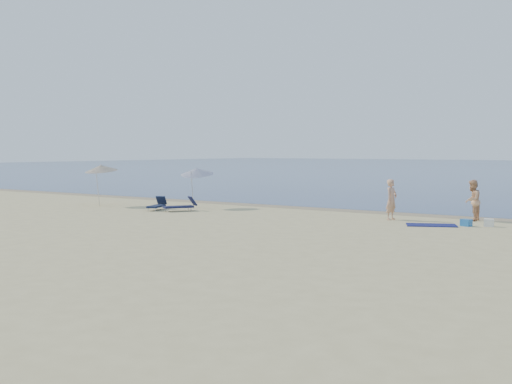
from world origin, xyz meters
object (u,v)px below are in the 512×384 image
person_right (472,200)px  umbrella_near (197,171)px  person_left (392,200)px  blue_cooler (466,223)px

person_right → umbrella_near: umbrella_near is taller
person_left → person_right: bearing=-55.2°
person_left → umbrella_near: 10.84m
person_left → person_right: (3.03, 1.57, -0.00)m
blue_cooler → person_left: bearing=-171.1°
person_right → umbrella_near: size_ratio=0.77×
person_right → person_left: bearing=-62.2°
person_left → person_right: 3.41m
person_left → umbrella_near: bearing=99.2°
person_left → blue_cooler: (3.40, -0.50, -0.75)m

